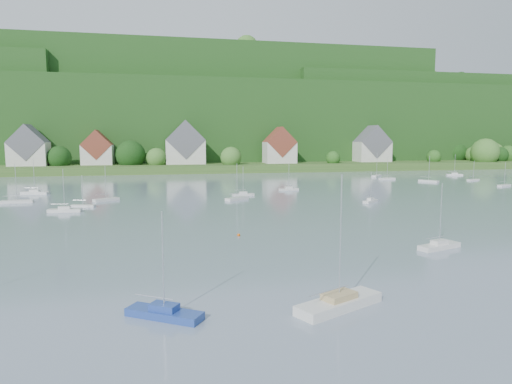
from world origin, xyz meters
TOP-DOWN VIEW (x-y plane):
  - far_shore_strip at (0.00, 200.00)m, footprint 600.00×60.00m
  - forested_ridge at (0.39, 268.57)m, footprint 620.00×181.22m
  - village_building_0 at (-55.00, 187.00)m, footprint 14.00×10.40m
  - village_building_1 at (-30.00, 189.00)m, footprint 12.00×9.36m
  - village_building_2 at (5.00, 188.00)m, footprint 16.00×11.44m
  - village_building_3 at (45.00, 186.00)m, footprint 13.00×10.40m
  - village_building_4 at (90.00, 190.00)m, footprint 15.00×10.40m
  - near_sailboat_1 at (-4.70, 30.77)m, footprint 5.93×4.62m
  - near_sailboat_2 at (8.82, 29.85)m, footprint 8.04×5.40m
  - near_sailboat_3 at (28.28, 45.73)m, footprint 6.18×3.45m
  - mooring_buoy_1 at (5.63, 30.37)m, footprint 0.44×0.44m
  - mooring_buoy_3 at (5.52, 57.91)m, footprint 0.44×0.44m
  - far_sailboat_cluster at (7.37, 116.10)m, footprint 195.68×66.92m

SIDE VIEW (x-z plane):
  - mooring_buoy_1 at x=5.63m, z-range -0.22..0.22m
  - mooring_buoy_3 at x=5.52m, z-range -0.22..0.22m
  - far_sailboat_cluster at x=7.37m, z-range -3.98..4.73m
  - near_sailboat_3 at x=28.28m, z-range -3.58..4.45m
  - near_sailboat_1 at x=-4.70m, z-range -3.59..4.46m
  - near_sailboat_2 at x=8.82m, z-range -4.80..5.82m
  - far_shore_strip at x=0.00m, z-range 0.00..3.00m
  - village_building_1 at x=-30.00m, z-range 1.75..15.75m
  - village_building_3 at x=45.00m, z-range 1.68..17.18m
  - village_building_0 at x=-55.00m, z-range 1.51..17.51m
  - village_building_4 at x=90.00m, z-range 1.34..17.84m
  - village_building_2 at x=5.00m, z-range 1.27..19.27m
  - forested_ridge at x=0.39m, z-range -12.06..57.83m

